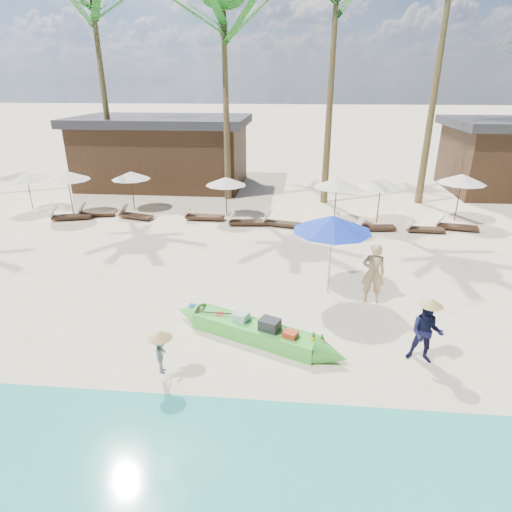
{
  "coord_description": "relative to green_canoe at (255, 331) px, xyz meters",
  "views": [
    {
      "loc": [
        0.51,
        -9.81,
        6.4
      ],
      "look_at": [
        -0.59,
        2.0,
        1.51
      ],
      "focal_mm": 30.0,
      "sensor_mm": 36.0,
      "label": 1
    }
  ],
  "objects": [
    {
      "name": "lounger_7_right",
      "position": [
        6.76,
        9.32,
        -0.05
      ],
      "size": [
        1.72,
        0.55,
        0.58
      ],
      "rotation": [
        0.0,
        0.0,
        -0.02
      ],
      "color": "#3C2618",
      "rests_on": "ground"
    },
    {
      "name": "blue_umbrella",
      "position": [
        2.11,
        2.88,
        2.12
      ],
      "size": [
        2.43,
        2.43,
        2.62
      ],
      "color": "#99999E",
      "rests_on": "ground"
    },
    {
      "name": "resort_parasol_4",
      "position": [
        -7.55,
        11.63,
        1.59
      ],
      "size": [
        1.98,
        1.98,
        2.04
      ],
      "color": "#3C2618",
      "rests_on": "ground"
    },
    {
      "name": "lounger_4_left",
      "position": [
        -7.01,
        10.1,
        -0.04
      ],
      "size": [
        1.86,
        1.01,
        0.61
      ],
      "rotation": [
        0.0,
        0.0,
        -0.27
      ],
      "color": "#3C2618",
      "rests_on": "ground"
    },
    {
      "name": "resort_parasol_7",
      "position": [
        4.92,
        10.49,
        1.72
      ],
      "size": [
        2.12,
        2.12,
        2.18
      ],
      "color": "#3C2618",
      "rests_on": "ground"
    },
    {
      "name": "resort_parasol_8",
      "position": [
        8.79,
        11.24,
        1.83
      ],
      "size": [
        2.23,
        2.23,
        2.3
      ],
      "color": "#3C2618",
      "rests_on": "ground"
    },
    {
      "name": "lounger_5_left",
      "position": [
        -1.4,
        9.56,
        -0.03
      ],
      "size": [
        1.88,
        0.74,
        0.62
      ],
      "rotation": [
        0.0,
        0.0,
        0.1
      ],
      "color": "#3C2618",
      "rests_on": "ground"
    },
    {
      "name": "lounger_3_left",
      "position": [
        -9.11,
        10.3,
        -0.04
      ],
      "size": [
        1.86,
        0.86,
        0.61
      ],
      "rotation": [
        0.0,
        0.0,
        0.18
      ],
      "color": "#3C2618",
      "rests_on": "ground"
    },
    {
      "name": "palm_4",
      "position": [
        2.58,
        14.16,
        9.21
      ],
      "size": [
        2.08,
        2.08,
        11.7
      ],
      "color": "brown",
      "rests_on": "ground"
    },
    {
      "name": "wet_sand_strip",
      "position": [
        0.43,
        -4.86,
        -0.24
      ],
      "size": [
        240.0,
        4.5,
        0.01
      ],
      "primitive_type": "cube",
      "color": "tan",
      "rests_on": "ground"
    },
    {
      "name": "resort_parasol_3",
      "position": [
        -10.32,
        10.41,
        1.79
      ],
      "size": [
        2.18,
        2.18,
        2.25
      ],
      "color": "#3C2618",
      "rests_on": "ground"
    },
    {
      "name": "lounger_6_right",
      "position": [
        3.49,
        9.55,
        -0.03
      ],
      "size": [
        1.93,
        0.66,
        0.65
      ],
      "rotation": [
        0.0,
        0.0,
        -0.04
      ],
      "color": "#3C2618",
      "rests_on": "ground"
    },
    {
      "name": "resort_parasol_2",
      "position": [
        -13.01,
        11.23,
        1.47
      ],
      "size": [
        1.85,
        1.85,
        1.9
      ],
      "color": "#3C2618",
      "rests_on": "ground"
    },
    {
      "name": "tourist",
      "position": [
        3.4,
        2.43,
        0.72
      ],
      "size": [
        0.74,
        0.53,
        1.93
      ],
      "primitive_type": "imported",
      "rotation": [
        0.0,
        0.0,
        3.05
      ],
      "color": "#DCAE76",
      "rests_on": "ground"
    },
    {
      "name": "pavilion_west",
      "position": [
        -7.57,
        17.64,
        1.95
      ],
      "size": [
        10.8,
        6.6,
        4.3
      ],
      "color": "#3C2618",
      "rests_on": "ground"
    },
    {
      "name": "vendor_green",
      "position": [
        4.19,
        -0.56,
        0.56
      ],
      "size": [
        0.92,
        0.8,
        1.6
      ],
      "primitive_type": "imported",
      "rotation": [
        0.0,
        0.0,
        -0.29
      ],
      "color": "black",
      "rests_on": "ground"
    },
    {
      "name": "resort_parasol_5",
      "position": [
        -2.44,
        10.73,
        1.6
      ],
      "size": [
        1.98,
        1.98,
        2.04
      ],
      "color": "#3C2618",
      "rests_on": "ground"
    },
    {
      "name": "lounger_4_right",
      "position": [
        -3.58,
        10.21,
        -0.02
      ],
      "size": [
        1.99,
        0.64,
        0.67
      ],
      "rotation": [
        0.0,
        0.0,
        -0.02
      ],
      "color": "#3C2618",
      "rests_on": "ground"
    },
    {
      "name": "palm_2",
      "position": [
        -10.02,
        15.22,
        8.94
      ],
      "size": [
        2.08,
        2.08,
        11.33
      ],
      "color": "brown",
      "rests_on": "ground"
    },
    {
      "name": "ground",
      "position": [
        0.43,
        0.14,
        -0.24
      ],
      "size": [
        240.0,
        240.0,
        0.0
      ],
      "primitive_type": "plane",
      "color": "#F6E2B6",
      "rests_on": "ground"
    },
    {
      "name": "palm_3",
      "position": [
        -2.93,
        14.42,
        8.33
      ],
      "size": [
        2.08,
        2.08,
        10.52
      ],
      "color": "brown",
      "rests_on": "ground"
    },
    {
      "name": "lounger_7_left",
      "position": [
        4.57,
        9.35,
        -0.04
      ],
      "size": [
        1.85,
        0.76,
        0.61
      ],
      "rotation": [
        0.0,
        0.0,
        0.12
      ],
      "color": "#3C2618",
      "rests_on": "ground"
    },
    {
      "name": "resort_parasol_6",
      "position": [
        2.85,
        10.17,
        1.76
      ],
      "size": [
        2.16,
        2.16,
        2.23
      ],
      "color": "#3C2618",
      "rests_on": "ground"
    },
    {
      "name": "lounger_3_right",
      "position": [
        -10.13,
        9.62,
        -0.02
      ],
      "size": [
        2.03,
        1.11,
        0.66
      ],
      "rotation": [
        0.0,
        0.0,
        0.28
      ],
      "color": "#3C2618",
      "rests_on": "ground"
    },
    {
      "name": "vendor_yellow",
      "position": [
        -1.94,
        -1.82,
        0.43
      ],
      "size": [
        0.47,
        0.69,
        0.98
      ],
      "primitive_type": "imported",
      "rotation": [
        0.0,
        0.0,
        1.75
      ],
      "color": "gray",
      "rests_on": "ground"
    },
    {
      "name": "green_canoe",
      "position": [
        0.0,
        0.0,
        0.0
      ],
      "size": [
        5.33,
        2.59,
        0.72
      ],
      "rotation": [
        0.0,
        0.0,
        -0.41
      ],
      "color": "green",
      "rests_on": "ground"
    },
    {
      "name": "lounger_6_left",
      "position": [
        0.29,
        9.57,
        -0.04
      ],
      "size": [
        1.9,
        0.96,
        0.62
      ],
      "rotation": [
        0.0,
        0.0,
        -0.23
      ],
      "color": "#3C2618",
      "rests_on": "ground"
    },
    {
      "name": "lounger_8_left",
      "position": [
        8.28,
        9.81,
        -0.03
      ],
      "size": [
        1.95,
        0.95,
        0.64
      ],
      "rotation": [
        0.0,
        0.0,
        -0.21
      ],
      "color": "#3C2618",
      "rests_on": "ground"
    }
  ]
}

